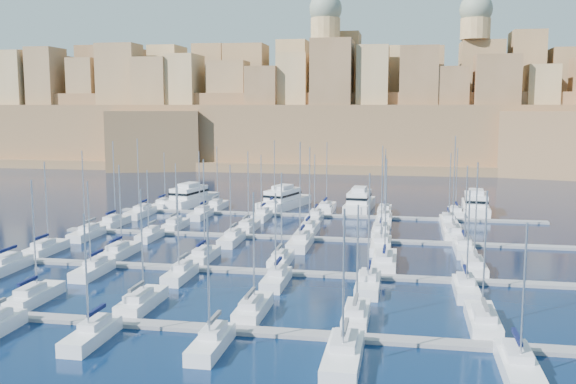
% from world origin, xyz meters
% --- Properties ---
extents(ground, '(600.00, 600.00, 0.00)m').
position_xyz_m(ground, '(0.00, 0.00, 0.00)').
color(ground, black).
rests_on(ground, ground).
extents(pontoon_near, '(84.00, 2.00, 0.40)m').
position_xyz_m(pontoon_near, '(0.00, -34.00, 0.20)').
color(pontoon_near, slate).
rests_on(pontoon_near, ground).
extents(pontoon_mid_near, '(84.00, 2.00, 0.40)m').
position_xyz_m(pontoon_mid_near, '(0.00, -12.00, 0.20)').
color(pontoon_mid_near, slate).
rests_on(pontoon_mid_near, ground).
extents(pontoon_mid_far, '(84.00, 2.00, 0.40)m').
position_xyz_m(pontoon_mid_far, '(0.00, 10.00, 0.20)').
color(pontoon_mid_far, slate).
rests_on(pontoon_mid_far, ground).
extents(pontoon_far, '(84.00, 2.00, 0.40)m').
position_xyz_m(pontoon_far, '(0.00, 32.00, 0.20)').
color(pontoon_far, slate).
rests_on(pontoon_far, ground).
extents(sailboat_1, '(2.58, 8.61, 13.97)m').
position_xyz_m(sailboat_1, '(-24.66, -28.80, 0.74)').
color(sailboat_1, white).
rests_on(sailboat_1, ground).
extents(sailboat_2, '(2.67, 8.92, 13.19)m').
position_xyz_m(sailboat_2, '(-12.09, -28.66, 0.73)').
color(sailboat_2, white).
rests_on(sailboat_2, ground).
extents(sailboat_3, '(2.58, 8.60, 13.18)m').
position_xyz_m(sailboat_3, '(0.29, -28.81, 0.73)').
color(sailboat_3, white).
rests_on(sailboat_3, ground).
extents(sailboat_4, '(2.48, 8.28, 12.22)m').
position_xyz_m(sailboat_4, '(11.05, -28.97, 0.72)').
color(sailboat_4, white).
rests_on(sailboat_4, ground).
extents(sailboat_5, '(2.83, 9.45, 13.84)m').
position_xyz_m(sailboat_5, '(23.41, -28.39, 0.75)').
color(sailboat_5, white).
rests_on(sailboat_5, ground).
extents(sailboat_8, '(2.44, 8.14, 12.44)m').
position_xyz_m(sailboat_8, '(-12.59, -38.97, 0.72)').
color(sailboat_8, white).
rests_on(sailboat_8, ground).
extents(sailboat_9, '(2.43, 8.09, 12.72)m').
position_xyz_m(sailboat_9, '(-1.11, -38.94, 0.73)').
color(sailboat_9, white).
rests_on(sailboat_9, ground).
extents(sailboat_10, '(2.97, 9.90, 13.72)m').
position_xyz_m(sailboat_10, '(10.78, -39.83, 0.75)').
color(sailboat_10, white).
rests_on(sailboat_10, ground).
extents(sailboat_11, '(2.79, 9.30, 12.99)m').
position_xyz_m(sailboat_11, '(24.98, -39.53, 0.74)').
color(sailboat_11, white).
rests_on(sailboat_11, ground).
extents(sailboat_12, '(2.63, 8.77, 13.87)m').
position_xyz_m(sailboat_12, '(-36.41, -6.73, 0.74)').
color(sailboat_12, white).
rests_on(sailboat_12, ground).
extents(sailboat_13, '(2.69, 8.98, 13.57)m').
position_xyz_m(sailboat_13, '(-24.82, -6.62, 0.74)').
color(sailboat_13, white).
rests_on(sailboat_13, ground).
extents(sailboat_14, '(2.54, 8.48, 14.58)m').
position_xyz_m(sailboat_14, '(-12.09, -6.87, 0.75)').
color(sailboat_14, white).
rests_on(sailboat_14, ground).
extents(sailboat_15, '(2.43, 8.09, 12.96)m').
position_xyz_m(sailboat_15, '(-0.97, -7.06, 0.73)').
color(sailboat_15, white).
rests_on(sailboat_15, ground).
extents(sailboat_16, '(3.14, 10.45, 14.94)m').
position_xyz_m(sailboat_16, '(13.11, -5.90, 0.76)').
color(sailboat_16, white).
rests_on(sailboat_16, ground).
extents(sailboat_17, '(2.71, 9.03, 14.76)m').
position_xyz_m(sailboat_17, '(24.82, -6.60, 0.75)').
color(sailboat_17, white).
rests_on(sailboat_17, ground).
extents(sailboat_18, '(3.11, 10.36, 16.00)m').
position_xyz_m(sailboat_18, '(-36.12, -18.06, 0.77)').
color(sailboat_18, white).
rests_on(sailboat_18, ground).
extents(sailboat_19, '(2.49, 8.29, 12.56)m').
position_xyz_m(sailboat_19, '(-23.71, -17.04, 0.72)').
color(sailboat_19, white).
rests_on(sailboat_19, ground).
extents(sailboat_20, '(2.37, 7.89, 12.26)m').
position_xyz_m(sailboat_20, '(-11.95, -16.84, 0.72)').
color(sailboat_20, white).
rests_on(sailboat_20, ground).
extents(sailboat_21, '(2.51, 8.37, 11.66)m').
position_xyz_m(sailboat_21, '(0.43, -17.08, 0.72)').
color(sailboat_21, white).
rests_on(sailboat_21, ground).
extents(sailboat_22, '(2.72, 9.07, 14.30)m').
position_xyz_m(sailboat_22, '(11.58, -17.42, 0.75)').
color(sailboat_22, white).
rests_on(sailboat_22, ground).
extents(sailboat_23, '(2.58, 8.60, 12.57)m').
position_xyz_m(sailboat_23, '(22.79, -17.19, 0.73)').
color(sailboat_23, white).
rests_on(sailboat_23, ground).
extents(sailboat_24, '(2.66, 8.86, 15.68)m').
position_xyz_m(sailboat_24, '(-36.16, 15.32, 0.76)').
color(sailboat_24, white).
rests_on(sailboat_24, ground).
extents(sailboat_25, '(2.42, 8.07, 11.91)m').
position_xyz_m(sailboat_25, '(-24.29, 14.93, 0.72)').
color(sailboat_25, white).
rests_on(sailboat_25, ground).
extents(sailboat_26, '(2.61, 8.70, 14.15)m').
position_xyz_m(sailboat_26, '(-11.20, 15.24, 0.74)').
color(sailboat_26, white).
rests_on(sailboat_26, ground).
extents(sailboat_27, '(2.71, 9.04, 15.10)m').
position_xyz_m(sailboat_27, '(-0.42, 15.41, 0.75)').
color(sailboat_27, white).
rests_on(sailboat_27, ground).
extents(sailboat_28, '(2.89, 9.65, 15.38)m').
position_xyz_m(sailboat_28, '(11.83, 15.71, 0.76)').
color(sailboat_28, white).
rests_on(sailboat_28, ground).
extents(sailboat_29, '(3.16, 10.52, 17.13)m').
position_xyz_m(sailboat_29, '(23.59, 16.13, 0.78)').
color(sailboat_29, white).
rests_on(sailboat_29, ground).
extents(sailboat_30, '(2.66, 8.87, 14.79)m').
position_xyz_m(sailboat_30, '(-35.92, 4.68, 0.75)').
color(sailboat_30, white).
rests_on(sailboat_30, ground).
extents(sailboat_31, '(2.24, 7.47, 11.75)m').
position_xyz_m(sailboat_31, '(-25.19, 5.37, 0.71)').
color(sailboat_31, white).
rests_on(sailboat_31, ground).
extents(sailboat_32, '(2.58, 8.58, 12.86)m').
position_xyz_m(sailboat_32, '(-11.22, 4.82, 0.73)').
color(sailboat_32, white).
rests_on(sailboat_32, ground).
extents(sailboat_33, '(2.98, 9.94, 16.61)m').
position_xyz_m(sailboat_33, '(-0.06, 4.15, 0.77)').
color(sailboat_33, white).
rests_on(sailboat_33, ground).
extents(sailboat_34, '(2.95, 9.83, 15.01)m').
position_xyz_m(sailboat_34, '(12.28, 4.21, 0.76)').
color(sailboat_34, white).
rests_on(sailboat_34, ground).
extents(sailboat_35, '(2.77, 9.22, 13.41)m').
position_xyz_m(sailboat_35, '(24.46, 4.51, 0.74)').
color(sailboat_35, white).
rests_on(sailboat_35, ground).
extents(sailboat_36, '(2.54, 8.45, 12.11)m').
position_xyz_m(sailboat_36, '(-35.03, 37.12, 0.72)').
color(sailboat_36, white).
rests_on(sailboat_36, ground).
extents(sailboat_37, '(2.65, 8.82, 13.54)m').
position_xyz_m(sailboat_37, '(-23.38, 37.30, 0.74)').
color(sailboat_37, white).
rests_on(sailboat_37, ground).
extents(sailboat_38, '(3.03, 10.09, 14.86)m').
position_xyz_m(sailboat_38, '(-11.20, 37.92, 0.76)').
color(sailboat_38, white).
rests_on(sailboat_38, ground).
extents(sailboat_39, '(3.08, 10.28, 14.61)m').
position_xyz_m(sailboat_39, '(-0.24, 38.02, 0.76)').
color(sailboat_39, white).
rests_on(sailboat_39, ground).
extents(sailboat_40, '(2.66, 8.85, 13.43)m').
position_xyz_m(sailboat_40, '(11.72, 37.32, 0.74)').
color(sailboat_40, white).
rests_on(sailboat_40, ground).
extents(sailboat_41, '(2.61, 8.70, 13.79)m').
position_xyz_m(sailboat_41, '(25.63, 37.24, 0.74)').
color(sailboat_41, white).
rests_on(sailboat_41, ground).
extents(sailboat_42, '(2.96, 9.88, 15.67)m').
position_xyz_m(sailboat_42, '(-35.73, 26.18, 0.76)').
color(sailboat_42, white).
rests_on(sailboat_42, ground).
extents(sailboat_43, '(2.68, 8.94, 13.33)m').
position_xyz_m(sailboat_43, '(-23.45, 26.64, 0.74)').
color(sailboat_43, white).
rests_on(sailboat_43, ground).
extents(sailboat_44, '(2.52, 8.42, 12.74)m').
position_xyz_m(sailboat_44, '(-11.28, 26.90, 0.73)').
color(sailboat_44, white).
rests_on(sailboat_44, ground).
extents(sailboat_45, '(2.57, 8.58, 13.00)m').
position_xyz_m(sailboat_45, '(-1.01, 26.82, 0.73)').
color(sailboat_45, white).
rests_on(sailboat_45, ground).
extents(sailboat_46, '(2.83, 9.43, 13.04)m').
position_xyz_m(sailboat_46, '(11.96, 26.40, 0.74)').
color(sailboat_46, white).
rests_on(sailboat_46, ground).
extents(sailboat_47, '(2.88, 9.61, 13.62)m').
position_xyz_m(sailboat_47, '(23.58, 26.32, 0.74)').
color(sailboat_47, white).
rests_on(sailboat_47, ground).
extents(motor_yacht_a, '(8.27, 17.68, 5.25)m').
position_xyz_m(motor_yacht_a, '(-30.75, 41.68, 1.73)').
color(motor_yacht_a, white).
rests_on(motor_yacht_a, ground).
extents(motor_yacht_b, '(9.46, 17.59, 5.25)m').
position_xyz_m(motor_yacht_b, '(-9.81, 41.60, 1.73)').
color(motor_yacht_b, white).
rests_on(motor_yacht_b, ground).
extents(motor_yacht_c, '(5.79, 16.45, 5.25)m').
position_xyz_m(motor_yacht_c, '(6.40, 41.28, 1.73)').
color(motor_yacht_c, white).
rests_on(motor_yacht_c, ground).
extents(motor_yacht_d, '(6.09, 17.21, 5.25)m').
position_xyz_m(motor_yacht_d, '(29.85, 41.63, 1.73)').
color(motor_yacht_d, white).
rests_on(motor_yacht_d, ground).
extents(fortified_city, '(460.00, 108.95, 59.52)m').
position_xyz_m(fortified_city, '(-0.19, 155.26, 14.74)').
color(fortified_city, brown).
rests_on(fortified_city, ground).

